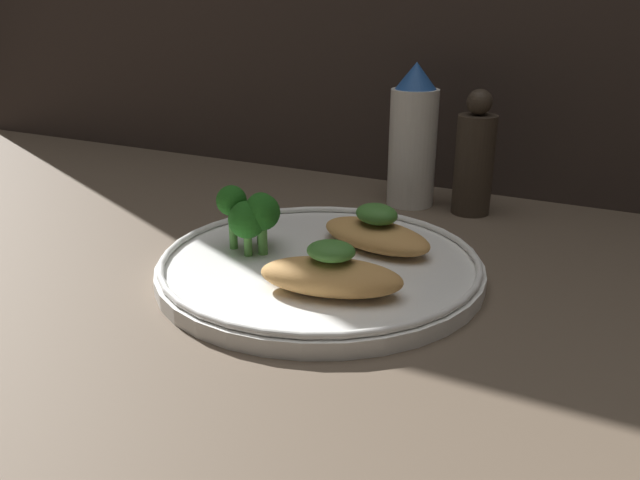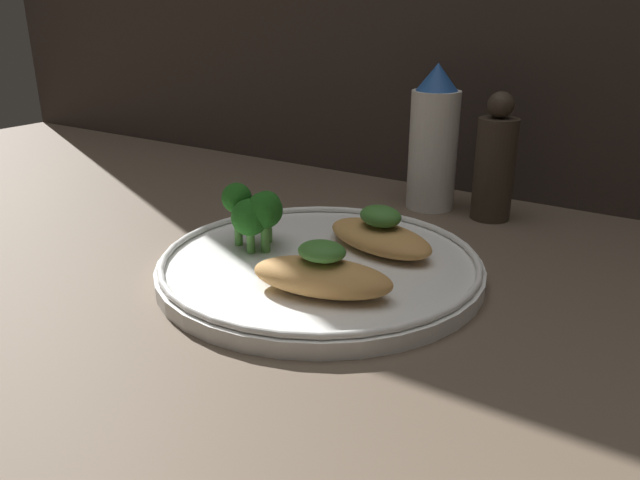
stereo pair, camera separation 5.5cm
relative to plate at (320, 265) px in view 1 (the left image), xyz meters
The scene contains 7 objects.
ground_plane 1.49cm from the plate, ahead, with size 180.00×180.00×1.00cm, color brown.
plate is the anchor object (origin of this frame).
grilled_meat_front 7.04cm from the plate, 55.36° to the right, with size 12.43×7.62×4.44cm.
grilled_meat_middle 6.48cm from the plate, 58.82° to the left, with size 12.69×8.56×4.29cm.
broccoli_bunch 7.90cm from the plate, behind, with size 6.33×6.12×6.14cm.
sauce_bottle 25.05cm from the plate, 90.81° to the left, with size 5.64×5.64×16.88cm.
pepper_grinder 25.74cm from the plate, 72.72° to the left, with size 4.42×4.42×14.30cm.
Camera 1 is at (23.72, -46.04, 23.27)cm, focal length 35.00 mm.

